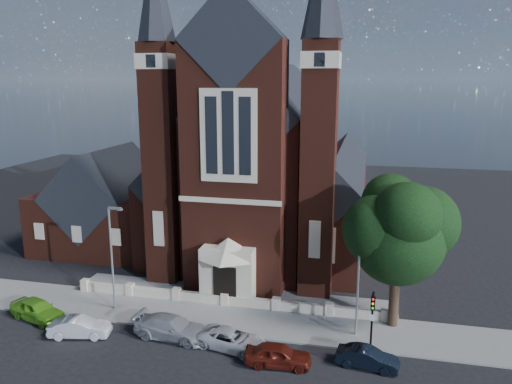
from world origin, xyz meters
TOP-DOWN VIEW (x-y plane):
  - ground at (0.00, 15.00)m, footprint 120.00×120.00m
  - pavement_strip at (0.00, 4.50)m, footprint 60.00×5.00m
  - forecourt_paving at (0.00, 8.50)m, footprint 26.00×3.00m
  - forecourt_wall at (0.00, 6.50)m, footprint 24.00×0.40m
  - church at (-0.00, 22.94)m, footprint 20.01×34.90m
  - parish_hall at (-16.00, 18.00)m, footprint 12.00×12.20m
  - street_tree at (12.60, 5.71)m, footprint 6.40×6.60m
  - street_lamp_left at (-7.91, 4.00)m, footprint 1.16×0.22m
  - street_lamp_right at (10.09, 4.00)m, footprint 1.16×0.22m
  - traffic_signal at (11.00, 2.43)m, footprint 0.28×0.42m
  - car_lime_van at (-12.71, 1.28)m, footprint 4.86×3.09m
  - car_silver_a at (-8.30, -0.26)m, footprint 4.30×2.29m
  - car_silver_b at (-2.16, 0.99)m, footprint 5.41×2.65m
  - car_white_suv at (2.19, 0.57)m, footprint 4.94×3.02m
  - car_dark_red at (5.48, -0.72)m, footprint 4.21×1.95m
  - car_navy at (10.81, 0.29)m, footprint 3.93×1.82m

SIDE VIEW (x-z plane):
  - ground at x=0.00m, z-range 0.00..0.00m
  - pavement_strip at x=0.00m, z-range -0.06..0.06m
  - forecourt_paving at x=0.00m, z-range -0.07..0.07m
  - forecourt_wall at x=0.00m, z-range -0.45..0.45m
  - car_navy at x=10.81m, z-range 0.00..1.25m
  - car_white_suv at x=2.19m, z-range 0.00..1.28m
  - car_silver_a at x=-8.30m, z-range 0.00..1.35m
  - car_dark_red at x=5.48m, z-range 0.00..1.40m
  - car_silver_b at x=-2.16m, z-range 0.00..1.51m
  - car_lime_van at x=-12.71m, z-range 0.00..1.54m
  - traffic_signal at x=11.00m, z-range 0.58..4.58m
  - parish_hall at x=-16.00m, z-range -1.11..9.13m
  - street_lamp_left at x=-7.91m, z-range 0.55..8.64m
  - street_lamp_right at x=10.09m, z-range 0.55..8.64m
  - street_tree at x=12.60m, z-range 1.61..12.31m
  - church at x=0.00m, z-range -6.41..22.79m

